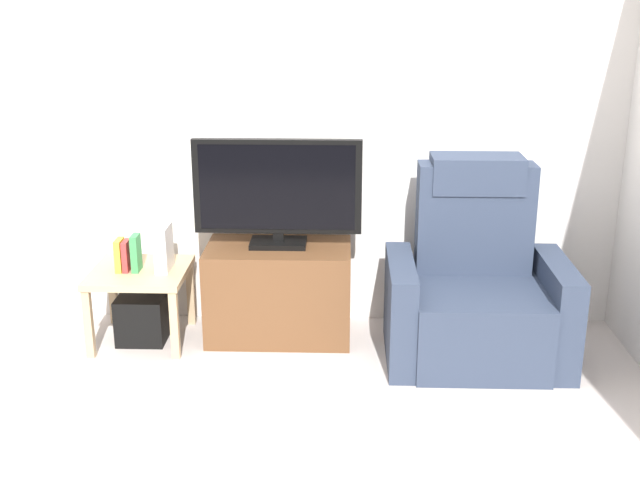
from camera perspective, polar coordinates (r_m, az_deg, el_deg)
name	(u,v)px	position (r m, az deg, el deg)	size (l,w,h in m)	color
ground_plane	(294,406)	(4.00, -1.89, -11.83)	(6.40, 6.40, 0.00)	#BCB2AD
wall_back	(304,107)	(4.65, -1.15, 9.49)	(6.40, 0.06, 2.60)	silver
tv_stand	(279,291)	(4.63, -2.96, -3.69)	(0.83, 0.47, 0.55)	brown
television	(277,190)	(4.47, -3.07, 3.57)	(0.95, 0.20, 0.62)	black
recliner_armchair	(476,290)	(4.46, 11.13, -3.57)	(0.98, 0.78, 1.08)	#2D384C
side_table	(140,280)	(4.66, -12.77, -2.84)	(0.54, 0.54, 0.43)	tan
subwoofer_box	(143,318)	(4.74, -12.58, -5.44)	(0.27, 0.27, 0.27)	black
book_leftmost	(120,255)	(4.61, -14.16, -1.05)	(0.04, 0.11, 0.18)	gold
book_middle	(127,256)	(4.60, -13.70, -1.10)	(0.03, 0.11, 0.18)	red
book_rightmost	(136,253)	(4.58, -13.06, -0.92)	(0.04, 0.11, 0.21)	#388C4C
game_console	(164,248)	(4.57, -11.14, -0.54)	(0.07, 0.20, 0.26)	white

